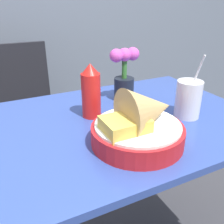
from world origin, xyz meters
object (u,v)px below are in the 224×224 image
object	(u,v)px
ketchup_bottle	(90,92)
flower_vase	(124,75)
chair_far_window	(22,106)
food_basket	(141,124)
drink_cup	(188,100)

from	to	relation	value
ketchup_bottle	flower_vase	distance (m)	0.21
chair_far_window	food_basket	size ratio (longest dim) A/B	3.17
food_basket	ketchup_bottle	distance (m)	0.25
ketchup_bottle	flower_vase	size ratio (longest dim) A/B	0.90
drink_cup	chair_far_window	bearing A→B (deg)	119.51
chair_far_window	flower_vase	xyz separation A→B (m)	(0.37, -0.63, 0.32)
chair_far_window	food_basket	xyz separation A→B (m)	(0.24, -0.96, 0.27)
flower_vase	food_basket	bearing A→B (deg)	-110.68
ketchup_bottle	chair_far_window	bearing A→B (deg)	104.01
chair_far_window	drink_cup	bearing A→B (deg)	-60.49
food_basket	chair_far_window	bearing A→B (deg)	104.26
food_basket	flower_vase	xyz separation A→B (m)	(0.13, 0.33, 0.05)
chair_far_window	ketchup_bottle	bearing A→B (deg)	-75.99
food_basket	ketchup_bottle	xyz separation A→B (m)	(-0.06, 0.24, 0.03)
flower_vase	drink_cup	bearing A→B (deg)	-63.04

